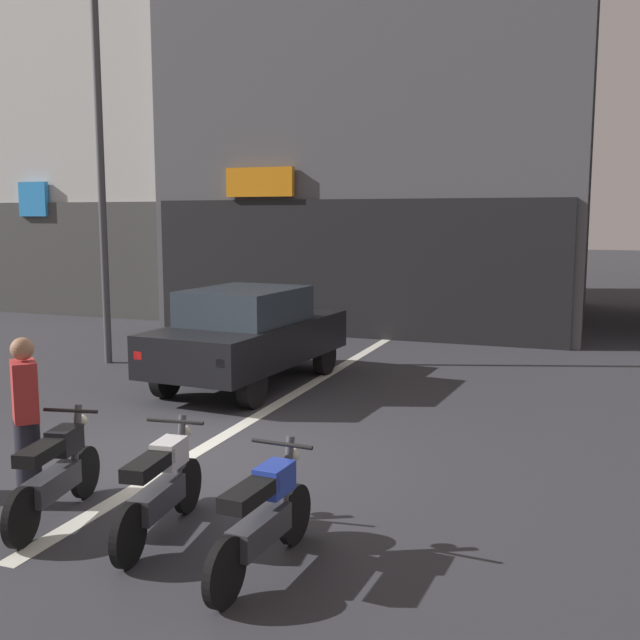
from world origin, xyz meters
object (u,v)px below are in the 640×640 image
(motorcycle_black_row_leftmost, at_px, (56,472))
(motorcycle_white_row_left_mid, at_px, (161,486))
(street_lamp, at_px, (99,133))
(person_by_motorcycles, at_px, (26,421))
(car_black_crossing_near, at_px, (249,333))
(motorcycle_blue_row_centre, at_px, (263,516))

(motorcycle_black_row_leftmost, xyz_separation_m, motorcycle_white_row_left_mid, (1.12, 0.01, 0.00))
(street_lamp, distance_m, person_by_motorcycles, 8.06)
(street_lamp, relative_size, motorcycle_white_row_left_mid, 4.31)
(car_black_crossing_near, xyz_separation_m, motorcycle_blue_row_centre, (2.94, -5.89, -0.43))
(person_by_motorcycles, bearing_deg, motorcycle_white_row_left_mid, -5.45)
(street_lamp, height_order, motorcycle_blue_row_centre, street_lamp)
(car_black_crossing_near, relative_size, motorcycle_blue_row_centre, 2.53)
(motorcycle_white_row_left_mid, distance_m, motorcycle_blue_row_centre, 1.16)
(motorcycle_blue_row_centre, height_order, person_by_motorcycles, person_by_motorcycles)
(car_black_crossing_near, relative_size, motorcycle_black_row_leftmost, 2.55)
(car_black_crossing_near, relative_size, person_by_motorcycles, 2.53)
(car_black_crossing_near, bearing_deg, motorcycle_blue_row_centre, -63.44)
(motorcycle_white_row_left_mid, relative_size, person_by_motorcycles, 1.00)
(car_black_crossing_near, distance_m, motorcycle_white_row_left_mid, 5.91)
(street_lamp, bearing_deg, motorcycle_white_row_left_mid, -50.85)
(motorcycle_white_row_left_mid, relative_size, motorcycle_blue_row_centre, 1.00)
(motorcycle_blue_row_centre, relative_size, person_by_motorcycles, 1.00)
(car_black_crossing_near, height_order, motorcycle_blue_row_centre, car_black_crossing_near)
(street_lamp, height_order, motorcycle_white_row_left_mid, street_lamp)
(street_lamp, xyz_separation_m, motorcycle_white_row_left_mid, (5.23, -6.43, -3.89))
(person_by_motorcycles, bearing_deg, motorcycle_blue_row_centre, -9.18)
(motorcycle_black_row_leftmost, bearing_deg, person_by_motorcycles, 160.25)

